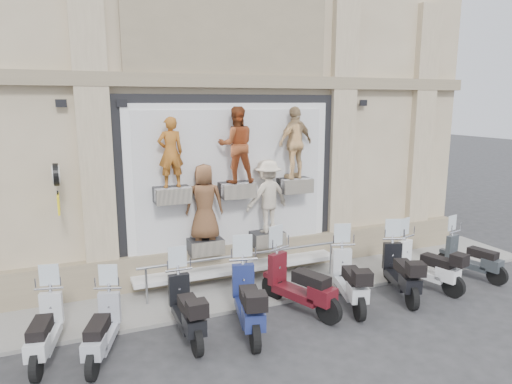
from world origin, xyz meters
TOP-DOWN VIEW (x-y plane):
  - ground at (0.00, 0.00)m, footprint 90.00×90.00m
  - sidewalk at (0.00, 2.10)m, footprint 16.00×2.20m
  - building at (0.00, 7.00)m, footprint 14.00×8.60m
  - shop_vitrine at (0.12, 2.74)m, footprint 5.60×0.90m
  - guard_rail at (0.00, 2.00)m, footprint 5.06×0.10m
  - clock_sign_bracket at (-3.90, 2.47)m, footprint 0.10×0.80m
  - scooter_b at (-4.25, 0.66)m, footprint 0.88×1.91m
  - scooter_c at (-3.33, 0.32)m, footprint 1.09×1.90m
  - scooter_d at (-1.81, 0.44)m, footprint 0.58×1.96m
  - scooter_e at (-0.66, 0.21)m, footprint 1.08×2.22m
  - scooter_f at (0.65, 0.57)m, footprint 1.35×2.23m
  - scooter_g at (1.81, 0.45)m, footprint 1.18×2.12m
  - scooter_h at (3.17, 0.40)m, footprint 1.24×2.10m
  - scooter_i at (4.02, 0.53)m, footprint 1.08×2.04m
  - scooter_j at (5.59, 0.61)m, footprint 0.94×1.90m

SIDE VIEW (x-z plane):
  - ground at x=0.00m, z-range 0.00..0.00m
  - sidewalk at x=0.00m, z-range 0.00..0.08m
  - guard_rail at x=0.00m, z-range 0.00..0.93m
  - scooter_c at x=-3.33m, z-range 0.00..1.48m
  - scooter_j at x=5.59m, z-range 0.00..1.49m
  - scooter_b at x=-4.25m, z-range 0.00..1.50m
  - scooter_i at x=4.02m, z-range 0.00..1.59m
  - scooter_d at x=-1.81m, z-range 0.00..1.59m
  - scooter_h at x=3.17m, z-range 0.00..1.64m
  - scooter_g at x=1.81m, z-range 0.00..1.66m
  - scooter_e at x=-0.66m, z-range 0.00..1.73m
  - scooter_f at x=0.65m, z-range 0.00..1.74m
  - shop_vitrine at x=0.12m, z-range 0.27..4.57m
  - clock_sign_bracket at x=-3.90m, z-range 2.29..3.31m
  - building at x=0.00m, z-range 0.00..12.00m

